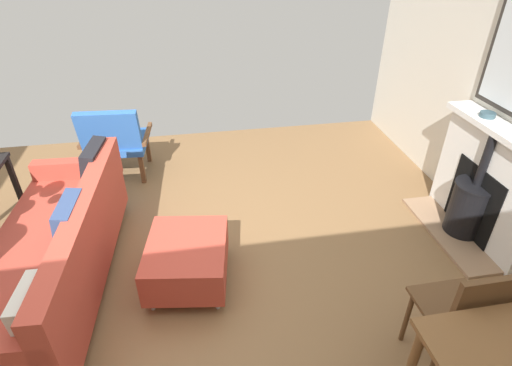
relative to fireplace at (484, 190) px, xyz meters
name	(u,v)px	position (x,y,z in m)	size (l,w,h in m)	color
ground_plane	(164,279)	(2.72, 0.12, -0.45)	(5.84, 5.23, 0.01)	olive
fireplace	(484,190)	(0.00, 0.00, 0.00)	(0.51, 1.23, 1.01)	#9E7A5B
mantel_bowl_near	(488,114)	(-0.01, -0.24, 0.59)	(0.13, 0.13, 0.04)	#334C56
sofa	(56,252)	(3.46, 0.06, -0.11)	(0.90, 2.06, 0.81)	#B2B2B7
ottoman	(187,259)	(2.52, 0.17, -0.22)	(0.68, 0.77, 0.38)	#B2B2B7
armchair_accent	(115,139)	(3.20, -1.52, 0.02)	(0.72, 0.65, 0.84)	brown
dining_chair_near_fireplace	(465,312)	(0.99, 1.19, 0.07)	(0.40, 0.40, 0.87)	brown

